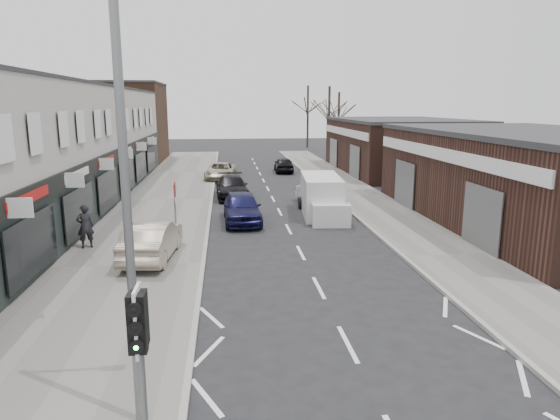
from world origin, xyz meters
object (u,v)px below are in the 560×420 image
object	(u,v)px
white_van	(322,197)
traffic_light	(139,336)
parked_car_left_b	(232,187)
parked_car_left_c	(221,171)
parked_car_right_b	(284,165)
parked_car_right_a	(318,193)
warning_sign	(175,194)
pedestrian	(85,226)
parked_car_left_a	(242,207)
street_lamp	(136,185)
sedan_on_pavement	(152,240)

from	to	relation	value
white_van	traffic_light	bearing A→B (deg)	-104.30
traffic_light	parked_car_left_b	world-z (taller)	traffic_light
parked_car_left_c	parked_car_right_b	world-z (taller)	parked_car_right_b
parked_car_right_a	parked_car_right_b	world-z (taller)	parked_car_right_a
warning_sign	pedestrian	size ratio (longest dim) A/B	1.46
pedestrian	parked_car_left_a	world-z (taller)	pedestrian
white_van	parked_car_right_b	bearing A→B (deg)	94.86
parked_car_left_a	parked_car_right_b	xyz separation A→B (m)	(4.40, 19.08, -0.11)
pedestrian	parked_car_left_a	bearing A→B (deg)	-170.08
street_lamp	parked_car_right_a	distance (m)	21.62
traffic_light	pedestrian	world-z (taller)	traffic_light
parked_car_left_c	parked_car_left_b	bearing A→B (deg)	-78.84
warning_sign	parked_car_left_c	size ratio (longest dim) A/B	0.56
warning_sign	parked_car_right_a	bearing A→B (deg)	43.82
parked_car_left_a	parked_car_right_b	distance (m)	19.59
pedestrian	parked_car_right_a	distance (m)	13.81
parked_car_left_c	warning_sign	bearing A→B (deg)	-89.65
white_van	parked_car_left_b	bearing A→B (deg)	134.24
parked_car_left_b	pedestrian	bearing A→B (deg)	-120.91
parked_car_left_a	parked_car_right_a	xyz separation A→B (m)	(4.65, 3.61, -0.00)
traffic_light	white_van	xyz separation A→B (m)	(6.58, 18.89, -1.39)
traffic_light	warning_sign	size ratio (longest dim) A/B	1.15
parked_car_left_a	parked_car_left_c	world-z (taller)	parked_car_left_a
parked_car_right_a	parked_car_right_b	xyz separation A→B (m)	(-0.25, 15.47, -0.11)
sedan_on_pavement	warning_sign	bearing A→B (deg)	-100.86
warning_sign	parked_car_right_b	world-z (taller)	warning_sign
sedan_on_pavement	parked_car_right_a	distance (m)	12.85
white_van	parked_car_left_a	bearing A→B (deg)	-159.92
parked_car_left_a	parked_car_right_b	bearing A→B (deg)	75.56
sedan_on_pavement	parked_car_right_a	xyz separation A→B (m)	(8.33, 9.78, -0.08)
traffic_light	street_lamp	distance (m)	2.52
pedestrian	parked_car_left_b	distance (m)	12.99
street_lamp	pedestrian	distance (m)	13.34
white_van	parked_car_left_c	world-z (taller)	white_van
sedan_on_pavement	parked_car_right_a	world-z (taller)	sedan_on_pavement
warning_sign	parked_car_left_c	distance (m)	19.08
parked_car_left_a	parked_car_left_c	bearing A→B (deg)	93.04
traffic_light	white_van	size ratio (longest dim) A/B	0.54
parked_car_left_b	parked_car_right_b	size ratio (longest dim) A/B	1.22
sedan_on_pavement	parked_car_right_a	size ratio (longest dim) A/B	0.95
traffic_light	parked_car_left_b	xyz separation A→B (m)	(1.79, 24.74, -1.71)
parked_car_right_a	parked_car_left_c	bearing A→B (deg)	-69.27
traffic_light	parked_car_left_c	xyz separation A→B (m)	(1.00, 32.95, -1.74)
white_van	parked_car_right_b	distance (m)	17.90
parked_car_left_b	parked_car_right_b	xyz separation A→B (m)	(4.81, 12.05, -0.03)
parked_car_right_b	parked_car_right_a	bearing A→B (deg)	93.16
pedestrian	parked_car_right_b	distance (m)	25.92
parked_car_left_c	street_lamp	bearing A→B (deg)	-86.37
traffic_light	sedan_on_pavement	size ratio (longest dim) A/B	0.68
traffic_light	white_van	world-z (taller)	traffic_light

